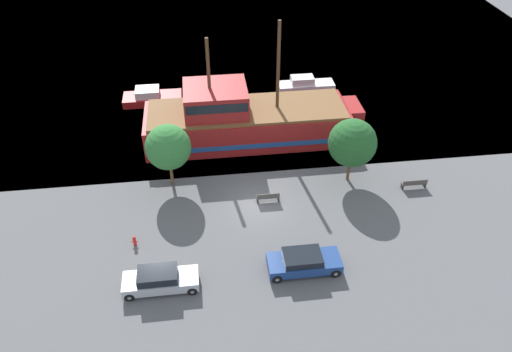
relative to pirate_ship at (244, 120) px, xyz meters
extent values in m
plane|color=#5B5B5E|center=(0.05, -9.31, -1.92)|extent=(160.00, 160.00, 0.00)
plane|color=#38667F|center=(0.05, 34.69, -1.92)|extent=(80.00, 80.00, 0.00)
cube|color=#A31E1E|center=(0.26, 0.00, -0.53)|extent=(17.81, 5.74, 2.78)
cube|color=#234C93|center=(0.26, 0.00, -0.94)|extent=(17.46, 5.82, 0.45)
cube|color=#A31E1E|center=(9.76, 0.00, -0.11)|extent=(1.40, 3.16, 1.94)
cube|color=brown|center=(0.26, 0.00, 0.99)|extent=(17.10, 5.28, 0.25)
cube|color=#A31E1E|center=(-2.41, 0.00, 2.21)|extent=(5.34, 4.59, 2.20)
cube|color=black|center=(-2.41, 0.00, 2.54)|extent=(5.08, 4.65, 0.79)
cylinder|color=#4C331E|center=(2.93, 0.00, 4.96)|extent=(0.28, 0.28, 7.70)
cylinder|color=#4C331E|center=(-2.86, 0.00, 4.38)|extent=(0.28, 0.28, 6.55)
cube|color=silver|center=(7.41, 8.43, -1.56)|extent=(5.83, 1.86, 0.72)
cube|color=silver|center=(6.97, 8.43, -0.82)|extent=(2.33, 1.45, 0.75)
cube|color=black|center=(7.67, 8.43, -0.82)|extent=(0.12, 1.30, 0.60)
cube|color=maroon|center=(-8.45, 7.66, -1.53)|extent=(5.79, 2.36, 0.76)
cube|color=silver|center=(-8.88, 7.66, -0.77)|extent=(2.31, 1.84, 0.76)
cube|color=black|center=(-8.19, 7.66, -0.77)|extent=(0.12, 1.65, 0.61)
cube|color=#B7BCC6|center=(-6.99, -16.49, -1.35)|extent=(4.71, 1.71, 0.67)
cube|color=black|center=(-7.13, -16.49, -0.72)|extent=(2.45, 1.54, 0.59)
cylinder|color=black|center=(-5.07, -17.25, -1.60)|extent=(0.63, 0.22, 0.63)
cylinder|color=gray|center=(-5.07, -17.25, -1.60)|extent=(0.24, 0.25, 0.24)
cylinder|color=black|center=(-5.07, -15.72, -1.60)|extent=(0.63, 0.22, 0.63)
cylinder|color=gray|center=(-5.07, -15.72, -1.60)|extent=(0.24, 0.25, 0.24)
cylinder|color=black|center=(-8.90, -17.25, -1.60)|extent=(0.63, 0.22, 0.63)
cylinder|color=gray|center=(-8.90, -17.25, -1.60)|extent=(0.24, 0.25, 0.24)
cylinder|color=black|center=(-8.90, -15.72, -1.60)|extent=(0.63, 0.22, 0.63)
cylinder|color=gray|center=(-8.90, -15.72, -1.60)|extent=(0.24, 0.25, 0.24)
cube|color=navy|center=(2.20, -16.10, -1.32)|extent=(4.75, 1.91, 0.68)
cube|color=black|center=(2.06, -16.10, -0.75)|extent=(2.47, 1.72, 0.46)
cylinder|color=black|center=(4.11, -16.96, -1.58)|extent=(0.68, 0.22, 0.68)
cylinder|color=gray|center=(4.11, -16.96, -1.58)|extent=(0.26, 0.25, 0.26)
cylinder|color=black|center=(4.11, -15.23, -1.58)|extent=(0.68, 0.22, 0.68)
cylinder|color=gray|center=(4.11, -15.23, -1.58)|extent=(0.26, 0.25, 0.26)
cylinder|color=black|center=(0.30, -16.96, -1.58)|extent=(0.68, 0.22, 0.68)
cylinder|color=gray|center=(0.30, -16.96, -1.58)|extent=(0.26, 0.25, 0.26)
cylinder|color=black|center=(0.30, -15.23, -1.58)|extent=(0.68, 0.22, 0.68)
cylinder|color=gray|center=(0.30, -15.23, -1.58)|extent=(0.26, 0.25, 0.26)
cylinder|color=red|center=(-8.90, -12.48, -1.64)|extent=(0.22, 0.22, 0.56)
sphere|color=red|center=(-8.90, -12.48, -1.28)|extent=(0.25, 0.25, 0.25)
cylinder|color=red|center=(-9.06, -12.48, -1.61)|extent=(0.10, 0.09, 0.09)
cylinder|color=red|center=(-8.74, -12.48, -1.61)|extent=(0.10, 0.09, 0.09)
cube|color=#4C4742|center=(12.51, -8.78, -1.49)|extent=(1.96, 0.45, 0.05)
cube|color=#4C4742|center=(12.51, -8.97, -1.27)|extent=(1.96, 0.06, 0.40)
cube|color=#2D2D2D|center=(11.58, -8.78, -1.72)|extent=(0.12, 0.36, 0.40)
cube|color=#2D2D2D|center=(13.43, -8.78, -1.72)|extent=(0.12, 0.36, 0.40)
cube|color=#4C4742|center=(0.86, -8.98, -1.49)|extent=(1.73, 0.45, 0.05)
cube|color=#4C4742|center=(0.86, -9.18, -1.27)|extent=(1.73, 0.06, 0.40)
cube|color=#2D2D2D|center=(0.06, -8.98, -1.72)|extent=(0.12, 0.36, 0.40)
cube|color=#2D2D2D|center=(1.67, -8.98, -1.72)|extent=(0.12, 0.36, 0.40)
cylinder|color=brown|center=(-6.38, -6.02, -0.87)|extent=(0.24, 0.24, 2.10)
sphere|color=#337A38|center=(-6.38, -6.02, 1.67)|extent=(3.50, 3.50, 3.50)
cylinder|color=brown|center=(7.63, -7.09, -0.95)|extent=(0.24, 0.24, 1.93)
sphere|color=#235B28|center=(7.63, -7.09, 1.61)|extent=(3.76, 3.76, 3.76)
camera|label=1|loc=(-3.63, -37.70, 22.91)|focal=35.00mm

